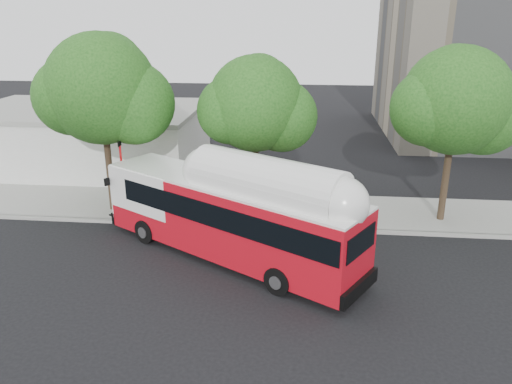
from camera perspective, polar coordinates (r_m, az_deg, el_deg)
ground at (r=22.43m, az=0.92°, el=-8.25°), size 120.00×120.00×0.00m
sidewalk at (r=28.30m, az=2.03°, el=-1.95°), size 60.00×5.00×0.15m
curb_strip at (r=25.90m, az=1.65°, el=-4.07°), size 60.00×0.30×0.15m
red_curb_segment at (r=26.26m, az=-4.91°, el=-3.79°), size 10.00×0.32×0.16m
street_tree_left at (r=27.54m, az=-16.27°, el=10.78°), size 6.67×5.80×9.74m
street_tree_mid at (r=26.31m, az=0.81°, el=9.62°), size 5.75×5.00×8.62m
street_tree_right at (r=27.11m, az=22.70°, el=9.17°), size 6.21×5.40×9.18m
low_commercial_bldg at (r=38.11m, az=-18.76°, el=5.99°), size 16.20×10.20×4.25m
transit_bus at (r=22.25m, az=-3.02°, el=-3.06°), size 13.06×9.28×4.10m
signal_pole at (r=27.24m, az=-14.96°, el=1.31°), size 0.12×0.41×4.34m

